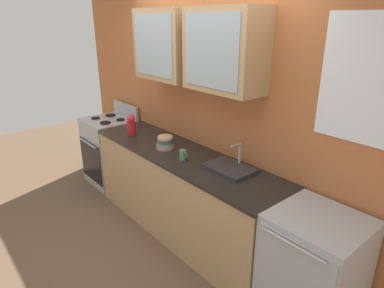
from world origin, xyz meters
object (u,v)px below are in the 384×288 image
object	(u,v)px
bowl_stack	(165,143)
dishwasher	(312,272)
cup_near_sink	(183,155)
stove_range	(111,150)
sink_faucet	(230,167)
vase	(131,125)

from	to	relation	value
bowl_stack	dishwasher	xyz separation A→B (m)	(1.80, 0.03, -0.53)
cup_near_sink	bowl_stack	bearing A→B (deg)	171.19
cup_near_sink	dishwasher	xyz separation A→B (m)	(1.43, 0.09, -0.52)
stove_range	dishwasher	distance (m)	3.20
sink_faucet	cup_near_sink	xyz separation A→B (m)	(-0.46, -0.19, 0.03)
bowl_stack	vase	size ratio (longest dim) A/B	0.77
cup_near_sink	dishwasher	distance (m)	1.52
vase	dishwasher	xyz separation A→B (m)	(2.43, 0.08, -0.59)
bowl_stack	vase	world-z (taller)	vase
sink_faucet	stove_range	bearing A→B (deg)	-177.41
stove_range	bowl_stack	size ratio (longest dim) A/B	5.61
stove_range	sink_faucet	world-z (taller)	sink_faucet
stove_range	cup_near_sink	world-z (taller)	stove_range
stove_range	cup_near_sink	distance (m)	1.85
bowl_stack	stove_range	bearing A→B (deg)	178.67
cup_near_sink	dishwasher	world-z (taller)	cup_near_sink
bowl_stack	sink_faucet	bearing A→B (deg)	9.12
bowl_stack	cup_near_sink	distance (m)	0.38
vase	bowl_stack	bearing A→B (deg)	4.30
cup_near_sink	sink_faucet	bearing A→B (deg)	22.79
vase	cup_near_sink	distance (m)	1.00
vase	dishwasher	world-z (taller)	vase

